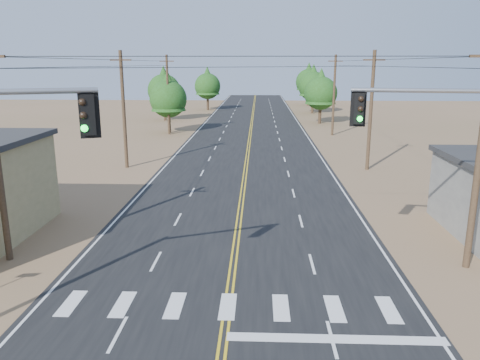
{
  "coord_description": "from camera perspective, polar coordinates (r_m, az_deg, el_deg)",
  "views": [
    {
      "loc": [
        1.1,
        -7.89,
        8.9
      ],
      "look_at": [
        0.23,
        13.76,
        3.5
      ],
      "focal_mm": 35.0,
      "sensor_mm": 36.0,
      "label": 1
    }
  ],
  "objects": [
    {
      "name": "road",
      "position": [
        38.94,
        0.62,
        0.8
      ],
      "size": [
        15.0,
        200.0,
        0.02
      ],
      "primitive_type": "cube",
      "color": "black",
      "rests_on": "ground"
    },
    {
      "name": "utility_pole_left_mid",
      "position": [
        41.72,
        -14.0,
        8.39
      ],
      "size": [
        1.8,
        0.3,
        10.0
      ],
      "color": "#4C3826",
      "rests_on": "ground"
    },
    {
      "name": "utility_pole_left_far",
      "position": [
        61.12,
        -8.78,
        10.29
      ],
      "size": [
        1.8,
        0.3,
        10.0
      ],
      "color": "#4C3826",
      "rests_on": "ground"
    },
    {
      "name": "utility_pole_right_near",
      "position": [
        22.32,
        27.19,
        2.68
      ],
      "size": [
        1.8,
        0.3,
        10.0
      ],
      "color": "#4C3826",
      "rests_on": "ground"
    },
    {
      "name": "utility_pole_right_mid",
      "position": [
        41.16,
        15.66,
        8.22
      ],
      "size": [
        1.8,
        0.3,
        10.0
      ],
      "color": "#4C3826",
      "rests_on": "ground"
    },
    {
      "name": "utility_pole_right_far",
      "position": [
        60.74,
        11.38,
        10.16
      ],
      "size": [
        1.8,
        0.3,
        10.0
      ],
      "color": "#4C3826",
      "rests_on": "ground"
    },
    {
      "name": "signal_mast_right",
      "position": [
        20.18,
        25.91,
        2.81
      ],
      "size": [
        6.42,
        1.25,
        8.13
      ],
      "rotation": [
        0.0,
        0.0,
        -0.15
      ],
      "color": "gray",
      "rests_on": "ground"
    },
    {
      "name": "tree_left_near",
      "position": [
        62.47,
        -8.75,
        10.2
      ],
      "size": [
        4.84,
        4.84,
        8.06
      ],
      "color": "#3F2D1E",
      "rests_on": "ground"
    },
    {
      "name": "tree_left_mid",
      "position": [
        76.53,
        -9.25,
        11.11
      ],
      "size": [
        5.18,
        5.18,
        8.63
      ],
      "color": "#3F2D1E",
      "rests_on": "ground"
    },
    {
      "name": "tree_left_far",
      "position": [
        93.37,
        -3.99,
        11.66
      ],
      "size": [
        5.04,
        5.04,
        8.4
      ],
      "color": "#3F2D1E",
      "rests_on": "ground"
    },
    {
      "name": "tree_right_near",
      "position": [
        72.64,
        9.83,
        10.79
      ],
      "size": [
        4.98,
        4.98,
        8.31
      ],
      "color": "#3F2D1E",
      "rests_on": "ground"
    },
    {
      "name": "tree_right_mid",
      "position": [
        87.9,
        8.92,
        11.58
      ],
      "size": [
        5.33,
        5.33,
        8.89
      ],
      "color": "#3F2D1E",
      "rests_on": "ground"
    },
    {
      "name": "tree_right_far",
      "position": [
        104.57,
        8.37,
        12.06
      ],
      "size": [
        5.52,
        5.52,
        9.19
      ],
      "color": "#3F2D1E",
      "rests_on": "ground"
    }
  ]
}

